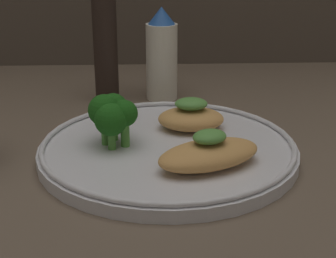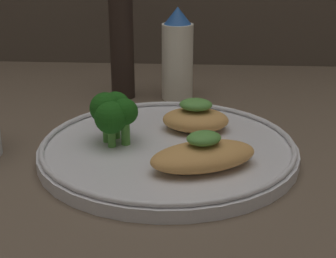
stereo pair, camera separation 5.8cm
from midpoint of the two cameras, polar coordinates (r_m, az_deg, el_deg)
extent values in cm
cube|color=brown|center=(59.69, -2.79, -3.54)|extent=(180.00, 180.00, 1.00)
cylinder|color=silver|center=(59.20, -2.81, -2.49)|extent=(29.62, 29.62, 1.40)
torus|color=silver|center=(58.81, -2.83, -1.60)|extent=(29.02, 29.02, 0.60)
ellipsoid|color=tan|center=(53.24, 1.46, -2.92)|extent=(12.82, 9.95, 2.64)
ellipsoid|color=#518E3D|center=(52.45, 1.48, -0.92)|extent=(4.50, 4.12, 1.37)
ellipsoid|color=tan|center=(63.34, -0.07, 1.08)|extent=(8.27, 6.41, 2.54)
ellipsoid|color=#518E3D|center=(62.69, -0.07, 2.77)|extent=(4.09, 3.31, 1.40)
cylinder|color=#4C8E38|center=(58.89, -7.60, -0.52)|extent=(1.02, 1.02, 2.91)
sphere|color=#195114|center=(58.01, -7.72, 1.78)|extent=(3.03, 3.03, 3.03)
cylinder|color=#4C8E38|center=(60.61, -8.75, -0.07)|extent=(0.89, 0.89, 2.65)
sphere|color=#195114|center=(59.73, -8.89, 2.22)|extent=(3.52, 3.52, 3.52)
cylinder|color=#4C8E38|center=(59.48, -9.78, -0.45)|extent=(0.89, 0.89, 2.85)
sphere|color=#195114|center=(58.55, -9.94, 2.00)|extent=(3.65, 3.65, 3.65)
cylinder|color=#4C8E38|center=(58.17, -9.12, -1.25)|extent=(0.91, 0.91, 2.23)
sphere|color=#195114|center=(57.31, -9.25, 0.98)|extent=(3.71, 3.71, 3.71)
cylinder|color=silver|center=(78.63, -3.02, 7.41)|extent=(4.75, 4.75, 11.46)
cone|color=#23519E|center=(77.25, -3.12, 12.45)|extent=(4.03, 4.03, 2.52)
cylinder|color=black|center=(78.59, -9.09, 8.99)|extent=(3.61, 3.61, 16.33)
camera|label=1|loc=(0.03, -92.86, -1.11)|focal=55.00mm
camera|label=2|loc=(0.03, 87.14, 1.11)|focal=55.00mm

